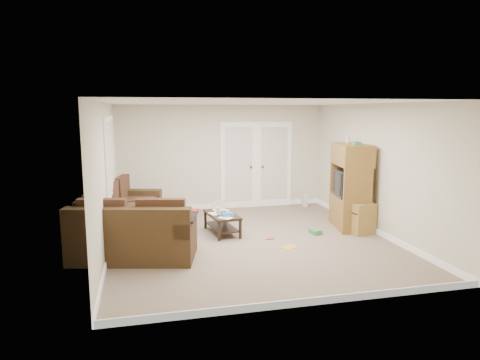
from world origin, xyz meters
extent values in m
plane|color=#826F5E|center=(0.00, 0.00, 0.00)|extent=(5.50, 5.50, 0.00)
cube|color=white|center=(0.00, 0.00, 2.50)|extent=(5.00, 5.50, 0.02)
cube|color=beige|center=(-2.50, 0.00, 1.25)|extent=(0.02, 5.50, 2.50)
cube|color=beige|center=(2.50, 0.00, 1.25)|extent=(0.02, 5.50, 2.50)
cube|color=beige|center=(0.00, 2.75, 1.25)|extent=(5.00, 0.02, 2.50)
cube|color=beige|center=(0.00, -2.75, 1.25)|extent=(5.00, 0.02, 2.50)
cube|color=white|center=(0.40, 2.72, 1.02)|extent=(0.90, 0.04, 2.13)
cube|color=white|center=(1.30, 2.72, 1.02)|extent=(0.90, 0.04, 2.13)
cube|color=white|center=(0.40, 2.69, 1.07)|extent=(0.68, 0.02, 1.80)
cube|color=white|center=(1.30, 2.69, 1.07)|extent=(0.68, 0.02, 1.80)
cube|color=white|center=(-2.47, 1.00, 1.55)|extent=(0.04, 1.92, 1.42)
cube|color=white|center=(-2.44, 1.00, 1.55)|extent=(0.02, 1.74, 1.24)
cube|color=#3F2C18|center=(-2.25, 0.83, 0.23)|extent=(1.51, 2.63, 0.45)
cube|color=#3F2C18|center=(-2.60, 0.91, 0.68)|extent=(0.82, 2.46, 0.46)
cube|color=#3F2C18|center=(-1.99, 1.91, 0.57)|extent=(1.00, 0.47, 0.24)
cube|color=#472C1C|center=(-2.17, 0.81, 0.52)|extent=(1.17, 2.45, 0.13)
cube|color=#3F2C18|center=(-2.07, -0.48, 0.23)|extent=(2.11, 1.39, 0.45)
cube|color=#3F2C18|center=(-2.15, -0.83, 0.68)|extent=(1.94, 0.70, 0.46)
cube|color=#3F2C18|center=(-1.25, -0.68, 0.57)|extent=(0.47, 1.00, 0.24)
cube|color=#472C1C|center=(-2.05, -0.40, 0.52)|extent=(1.93, 1.05, 0.13)
cube|color=black|center=(-1.25, -0.68, 0.70)|extent=(0.53, 0.92, 0.03)
cube|color=#A91A12|center=(-1.20, -0.45, 0.73)|extent=(0.36, 0.21, 0.02)
cube|color=black|center=(-0.42, 0.57, 0.37)|extent=(0.61, 1.02, 0.04)
cube|color=black|center=(-0.42, 0.57, 0.13)|extent=(0.53, 0.95, 0.03)
cylinder|color=silver|center=(-0.50, 0.51, 0.47)|extent=(0.08, 0.08, 0.14)
cylinder|color=#A91A12|center=(-0.50, 0.51, 0.60)|extent=(0.01, 0.01, 0.12)
cube|color=#386EB8|center=(-0.37, 0.31, 0.44)|extent=(0.21, 0.13, 0.08)
cube|color=white|center=(-0.41, 0.48, 0.40)|extent=(0.39, 0.57, 0.00)
cube|color=brown|center=(2.20, 0.42, 0.32)|extent=(0.77, 1.15, 0.64)
cube|color=brown|center=(2.20, 0.42, 1.49)|extent=(0.77, 1.15, 0.43)
cube|color=black|center=(2.18, 0.42, 0.91)|extent=(0.62, 0.72, 0.53)
cube|color=black|center=(1.92, 0.47, 0.93)|extent=(0.11, 0.55, 0.43)
cube|color=#397E49|center=(2.15, 0.16, 1.74)|extent=(0.16, 0.21, 0.06)
cylinder|color=silver|center=(2.26, 0.73, 1.77)|extent=(0.07, 0.07, 0.13)
cube|color=olive|center=(2.20, 0.02, 0.30)|extent=(0.55, 0.55, 0.60)
cylinder|color=silver|center=(2.20, 0.02, 0.65)|extent=(0.15, 0.15, 0.09)
cylinder|color=silver|center=(2.20, 0.02, 0.76)|extent=(0.03, 0.03, 0.13)
cone|color=white|center=(2.20, 0.02, 0.90)|extent=(0.26, 0.26, 0.17)
cube|color=silver|center=(2.03, 2.41, 0.16)|extent=(0.15, 0.14, 0.32)
cube|color=gold|center=(0.56, -0.54, 0.00)|extent=(0.34, 0.32, 0.01)
cube|color=#397E49|center=(1.33, 0.11, 0.04)|extent=(0.21, 0.25, 0.09)
imported|color=brown|center=(0.33, 0.07, 0.01)|extent=(0.22, 0.24, 0.02)
camera|label=1|loc=(-1.91, -7.35, 2.37)|focal=32.00mm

